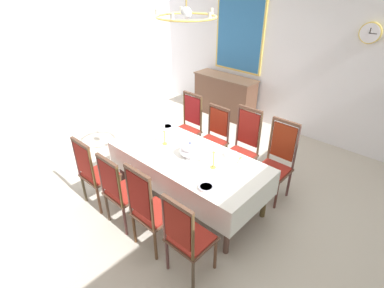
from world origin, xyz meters
name	(u,v)px	position (x,y,z in m)	size (l,w,h in m)	color
ground	(195,194)	(0.00, 0.00, -0.02)	(6.77, 5.66, 0.04)	beige
back_wall	(299,52)	(0.00, 2.87, 1.58)	(6.77, 0.08, 3.16)	silver
left_wall	(61,50)	(-3.42, 0.00, 1.58)	(0.08, 5.66, 3.16)	silver
dining_table	(188,160)	(0.00, -0.16, 0.66)	(2.19, 1.02, 0.74)	brown
tablecloth	(188,161)	(0.00, -0.16, 0.64)	(2.21, 1.04, 0.37)	white
chair_south_a	(95,172)	(-0.86, -1.07, 0.54)	(0.44, 0.42, 1.06)	#4C341F
chair_north_a	(188,126)	(-0.86, 0.76, 0.56)	(0.44, 0.42, 1.11)	brown
chair_south_b	(121,190)	(-0.28, -1.07, 0.54)	(0.44, 0.42, 1.05)	#4E4227
chair_north_b	(213,137)	(-0.28, 0.76, 0.54)	(0.44, 0.42, 1.04)	brown
chair_south_c	(150,209)	(0.28, -1.08, 0.58)	(0.44, 0.42, 1.16)	brown
chair_north_c	(243,147)	(0.28, 0.77, 0.58)	(0.44, 0.42, 1.18)	brown
chair_south_d	(187,236)	(0.85, -1.07, 0.55)	(0.44, 0.42, 1.07)	#552F2F
chair_north_d	(277,161)	(0.85, 0.76, 0.58)	(0.44, 0.42, 1.16)	#582F29
soup_tureen	(190,150)	(0.05, -0.16, 0.85)	(0.28, 0.28, 0.22)	white
candlestick_west	(165,136)	(-0.44, -0.16, 0.87)	(0.07, 0.07, 0.32)	gold
candlestick_east	(214,159)	(0.44, -0.16, 0.88)	(0.07, 0.07, 0.35)	gold
bowl_near_left	(231,155)	(0.45, 0.21, 0.77)	(0.19, 0.19, 0.05)	white
bowl_near_right	(167,127)	(-0.80, 0.23, 0.76)	(0.17, 0.17, 0.03)	white
bowl_far_left	(206,188)	(0.65, -0.55, 0.77)	(0.17, 0.17, 0.04)	white
spoon_primary	(240,159)	(0.57, 0.24, 0.75)	(0.06, 0.17, 0.01)	gold
spoon_secondary	(164,125)	(-0.90, 0.25, 0.75)	(0.07, 0.17, 0.01)	gold
sideboard	(225,96)	(-1.40, 2.55, 0.45)	(1.44, 0.48, 0.90)	brown
mounted_clock	(370,33)	(1.10, 2.80, 2.06)	(0.33, 0.06, 0.33)	#D1B251
framed_painting	(239,35)	(-1.30, 2.81, 1.74)	(1.15, 0.05, 1.50)	#D1B251
chandelier	(186,16)	(0.00, -0.16, 2.48)	(0.67, 0.66, 0.66)	gold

